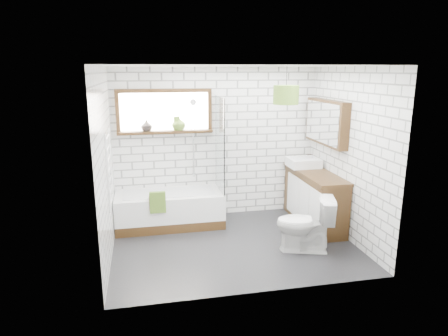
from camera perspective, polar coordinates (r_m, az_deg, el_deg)
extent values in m
cube|color=black|center=(5.87, 1.41, -10.89)|extent=(3.40, 2.60, 0.01)
cube|color=white|center=(5.33, 1.58, 14.43)|extent=(3.40, 2.60, 0.01)
cube|color=white|center=(6.71, -1.06, 3.55)|extent=(3.40, 0.01, 2.50)
cube|color=white|center=(4.24, 5.52, -2.66)|extent=(3.40, 0.01, 2.50)
cube|color=white|center=(5.35, -16.60, 0.28)|extent=(0.01, 2.60, 2.50)
cube|color=white|center=(6.08, 17.35, 1.82)|extent=(0.01, 2.60, 2.50)
cube|color=black|center=(6.49, -8.47, 7.95)|extent=(1.52, 0.16, 0.68)
cube|color=white|center=(5.35, -16.09, -0.21)|extent=(0.06, 0.52, 1.00)
cube|color=black|center=(6.50, 14.40, 6.34)|extent=(0.16, 1.20, 0.70)
cylinder|color=silver|center=(6.59, -4.41, 4.20)|extent=(0.02, 0.02, 1.30)
cube|color=white|center=(6.50, -7.76, -5.84)|extent=(1.69, 0.75, 0.55)
cube|color=white|center=(6.34, -0.60, 3.36)|extent=(0.02, 0.72, 1.50)
cube|color=#4A6D20|center=(6.06, -9.46, -4.86)|extent=(0.24, 0.06, 0.32)
cube|color=tan|center=(6.06, -9.85, -4.88)|extent=(0.18, 0.04, 0.23)
cube|color=black|center=(6.62, 12.76, -4.20)|extent=(0.49, 1.53, 0.88)
cube|color=white|center=(6.78, 11.27, 0.79)|extent=(0.50, 0.44, 0.15)
cylinder|color=silver|center=(6.84, 12.52, 1.26)|extent=(0.03, 0.03, 0.15)
imported|color=white|center=(5.64, 11.44, -7.86)|extent=(0.65, 0.86, 0.78)
imported|color=#507223|center=(6.50, -6.48, 6.19)|extent=(0.28, 0.28, 0.23)
imported|color=black|center=(6.48, -11.00, 5.81)|extent=(0.20, 0.20, 0.18)
cylinder|color=#507223|center=(6.50, -6.89, 6.15)|extent=(0.07, 0.07, 0.22)
cylinder|color=#4A6D20|center=(5.91, 8.85, 10.29)|extent=(0.37, 0.37, 0.27)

